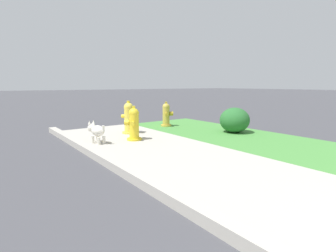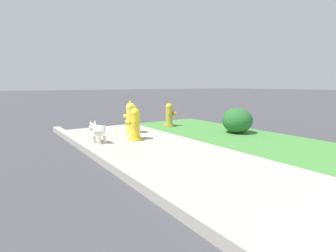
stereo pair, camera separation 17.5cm
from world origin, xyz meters
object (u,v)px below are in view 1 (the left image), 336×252
object	(u,v)px
fire_hydrant_mid_block	(166,115)
shrub_bush_far_verge	(235,120)
fire_hydrant_far_end	(134,124)
fire_hydrant_at_driveway	(129,118)
small_white_dog	(96,131)

from	to	relation	value
fire_hydrant_mid_block	shrub_bush_far_verge	distance (m)	1.97
fire_hydrant_mid_block	fire_hydrant_far_end	bearing A→B (deg)	-26.75
fire_hydrant_far_end	fire_hydrant_mid_block	xyz separation A→B (m)	(-1.14, 1.69, -0.02)
fire_hydrant_at_driveway	small_white_dog	distance (m)	1.21
small_white_dog	shrub_bush_far_verge	distance (m)	3.35
fire_hydrant_far_end	small_white_dog	size ratio (longest dim) A/B	1.46
fire_hydrant_at_driveway	fire_hydrant_mid_block	bearing A→B (deg)	76.80
fire_hydrant_mid_block	shrub_bush_far_verge	xyz separation A→B (m)	(1.81, 0.79, -0.02)
small_white_dog	fire_hydrant_far_end	bearing A→B (deg)	-115.16
fire_hydrant_far_end	small_white_dog	world-z (taller)	fire_hydrant_far_end
shrub_bush_far_verge	fire_hydrant_far_end	bearing A→B (deg)	-105.03
fire_hydrant_at_driveway	shrub_bush_far_verge	xyz separation A→B (m)	(1.43, 2.19, -0.08)
fire_hydrant_at_driveway	small_white_dog	world-z (taller)	fire_hydrant_at_driveway
small_white_dog	shrub_bush_far_verge	world-z (taller)	shrub_bush_far_verge
fire_hydrant_far_end	fire_hydrant_at_driveway	bearing A→B (deg)	19.98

